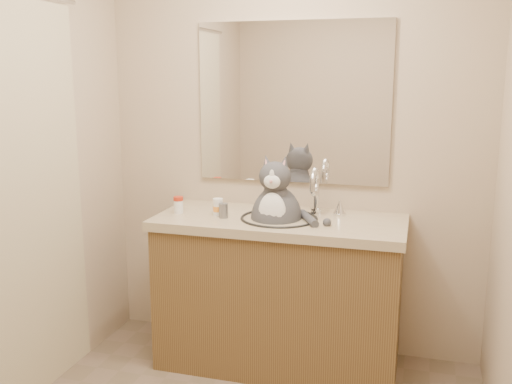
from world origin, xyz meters
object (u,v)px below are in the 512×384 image
at_px(pill_bottle_orange, 218,207).
at_px(pill_bottle_redcap, 178,205).
at_px(grey_canister, 223,211).
at_px(cat, 276,215).

bearing_deg(pill_bottle_orange, pill_bottle_redcap, -176.69).
relative_size(pill_bottle_orange, grey_canister, 1.19).
relative_size(cat, pill_bottle_orange, 5.89).
height_order(cat, pill_bottle_redcap, cat).
relative_size(cat, grey_canister, 7.02).
height_order(cat, pill_bottle_orange, cat).
bearing_deg(cat, grey_canister, -168.06).
distance_m(cat, grey_canister, 0.29).
xyz_separation_m(cat, pill_bottle_redcap, (-0.55, -0.04, 0.03)).
xyz_separation_m(cat, pill_bottle_orange, (-0.32, -0.02, 0.03)).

